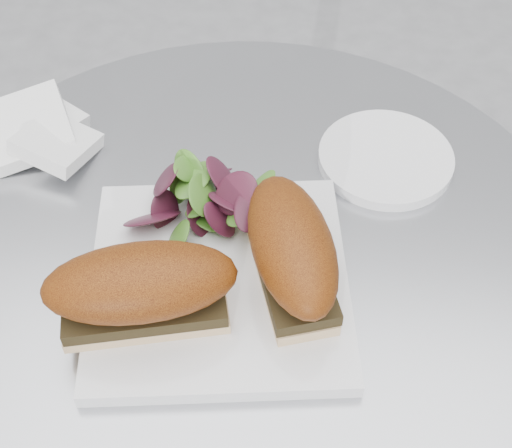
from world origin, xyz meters
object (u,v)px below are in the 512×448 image
Objects in this scene: sandwich_right at (291,250)px; saucer at (386,158)px; plate at (219,281)px; sandwich_left at (141,288)px.

saucer is (0.09, 0.18, -0.05)m from sandwich_right.
sandwich_right is at bearing -117.91° from saucer.
saucer is (0.16, 0.18, -0.00)m from plate.
plate is 0.09m from sandwich_left.
sandwich_left is at bearing -84.61° from sandwich_right.
sandwich_left is 1.21× the size of saucer.
sandwich_left reaches higher than saucer.
saucer is at bearing 48.62° from plate.
plate is 1.35× the size of sandwich_left.
sandwich_right is 1.18× the size of saucer.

